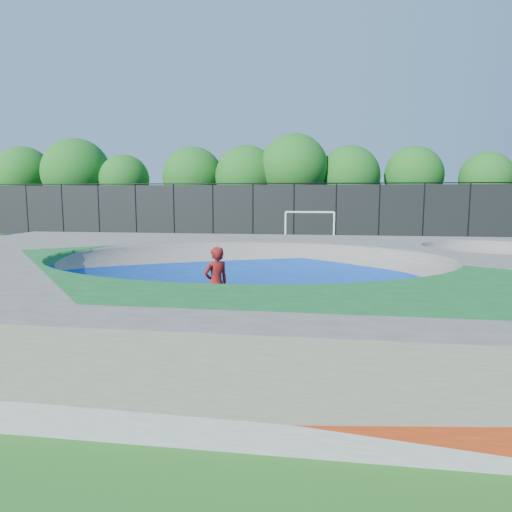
{
  "coord_description": "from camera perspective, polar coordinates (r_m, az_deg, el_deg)",
  "views": [
    {
      "loc": [
        2.0,
        -12.13,
        3.13
      ],
      "look_at": [
        -0.18,
        3.0,
        1.1
      ],
      "focal_mm": 32.0,
      "sensor_mm": 36.0,
      "label": 1
    }
  ],
  "objects": [
    {
      "name": "ground",
      "position": [
        12.68,
        -1.13,
        -6.72
      ],
      "size": [
        120.0,
        120.0,
        0.0
      ],
      "primitive_type": "plane",
      "color": "#1D5C19",
      "rests_on": "ground"
    },
    {
      "name": "skate_deck",
      "position": [
        12.52,
        -1.14,
        -3.39
      ],
      "size": [
        22.0,
        14.0,
        1.5
      ],
      "primitive_type": "cube",
      "color": "gray",
      "rests_on": "ground"
    },
    {
      "name": "skater",
      "position": [
        11.53,
        -5.0,
        -3.45
      ],
      "size": [
        0.8,
        0.79,
        1.86
      ],
      "primitive_type": "imported",
      "rotation": [
        0.0,
        0.0,
        3.89
      ],
      "color": "red",
      "rests_on": "ground"
    },
    {
      "name": "skateboard",
      "position": [
        11.74,
        -4.95,
        -7.8
      ],
      "size": [
        0.7,
        0.71,
        0.05
      ],
      "primitive_type": "cube",
      "rotation": [
        0.0,
        0.0,
        0.8
      ],
      "color": "black",
      "rests_on": "ground"
    },
    {
      "name": "soccer_goal",
      "position": [
        29.62,
        6.73,
        4.32
      ],
      "size": [
        3.23,
        0.12,
        2.13
      ],
      "color": "white",
      "rests_on": "ground"
    },
    {
      "name": "fence",
      "position": [
        33.2,
        4.76,
        5.75
      ],
      "size": [
        48.09,
        0.09,
        4.04
      ],
      "color": "black",
      "rests_on": "ground"
    },
    {
      "name": "treeline",
      "position": [
        38.13,
        3.52,
        10.19
      ],
      "size": [
        54.44,
        7.16,
        8.17
      ],
      "color": "#4E3C27",
      "rests_on": "ground"
    }
  ]
}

